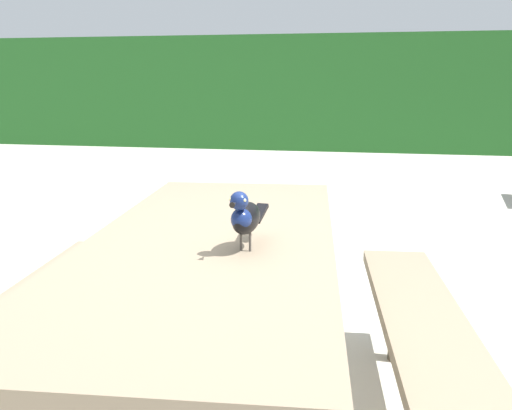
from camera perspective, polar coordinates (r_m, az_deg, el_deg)
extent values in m
cube|color=#235B23|center=(10.53, 9.65, 11.55)|extent=(28.00, 1.97, 1.99)
cube|color=#84725B|center=(1.74, -4.60, -4.33)|extent=(0.91, 1.86, 0.07)
cylinder|color=brown|center=(2.56, -7.48, -7.40)|extent=(0.09, 0.09, 0.67)
cylinder|color=brown|center=(2.49, 4.62, -7.88)|extent=(0.09, 0.09, 0.67)
cube|color=#84725B|center=(2.08, -24.17, -11.03)|extent=(0.42, 1.73, 0.05)
cylinder|color=brown|center=(2.69, -16.88, -10.06)|extent=(0.07, 0.07, 0.39)
cube|color=#84725B|center=(1.86, 17.97, -13.39)|extent=(0.42, 1.73, 0.05)
cylinder|color=brown|center=(2.52, 14.64, -11.49)|extent=(0.07, 0.07, 0.39)
ellipsoid|color=black|center=(1.55, -1.03, -1.38)|extent=(0.09, 0.16, 0.09)
ellipsoid|color=navy|center=(1.51, -1.53, -1.50)|extent=(0.07, 0.07, 0.06)
sphere|color=navy|center=(1.48, -1.78, 0.44)|extent=(0.05, 0.05, 0.05)
sphere|color=#EAE08C|center=(1.46, -1.21, 0.50)|extent=(0.01, 0.01, 0.01)
sphere|color=#EAE08C|center=(1.47, -2.65, 0.60)|extent=(0.01, 0.01, 0.01)
cone|color=black|center=(1.44, -2.32, 0.11)|extent=(0.02, 0.03, 0.02)
cube|color=black|center=(1.66, 0.28, -0.86)|extent=(0.05, 0.10, 0.04)
cylinder|color=#47423D|center=(1.56, -0.62, -3.91)|extent=(0.01, 0.01, 0.05)
cylinder|color=#47423D|center=(1.57, -1.60, -3.82)|extent=(0.01, 0.01, 0.05)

